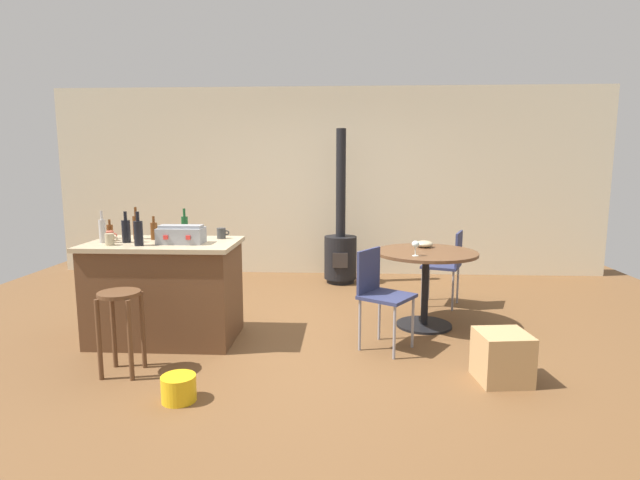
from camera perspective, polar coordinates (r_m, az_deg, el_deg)
name	(u,v)px	position (r m, az deg, el deg)	size (l,w,h in m)	color
ground_plane	(317,335)	(4.89, -0.31, -10.74)	(8.80, 8.80, 0.00)	brown
back_wall	(328,182)	(7.41, 0.95, 6.58)	(8.00, 0.10, 2.70)	beige
kitchen_island	(165,291)	(4.89, -17.09, -5.50)	(1.34, 0.81, 0.92)	brown
wooden_stool	(120,315)	(4.21, -21.65, -7.89)	(0.32, 0.32, 0.66)	brown
dining_table	(426,269)	(5.11, 11.86, -3.25)	(1.00, 1.00, 0.77)	black
folding_chair_near	(447,262)	(5.91, 14.21, -2.43)	(0.52, 0.52, 0.87)	navy
folding_chair_far	(380,290)	(4.48, 6.81, -5.65)	(0.55, 0.55, 0.88)	navy
wood_stove	(340,247)	(6.86, 2.33, -0.75)	(0.44, 0.45, 2.08)	black
toolbox	(181,235)	(4.65, -15.42, 0.58)	(0.40, 0.24, 0.16)	gray
bottle_0	(136,227)	(5.05, -20.06, 1.43)	(0.06, 0.06, 0.30)	#603314
bottle_1	(185,226)	(5.02, -15.05, 1.52)	(0.06, 0.06, 0.28)	#194C23
bottle_2	(138,233)	(4.63, -19.85, 0.80)	(0.08, 0.08, 0.30)	black
bottle_3	(154,231)	(4.95, -18.26, 1.02)	(0.06, 0.06, 0.22)	#603314
bottle_4	(102,230)	(4.92, -23.39, 1.00)	(0.06, 0.06, 0.29)	#B7B2AD
bottle_5	(126,231)	(4.85, -21.08, 1.01)	(0.08, 0.08, 0.28)	black
bottle_6	(110,231)	(5.17, -22.67, 0.93)	(0.06, 0.06, 0.18)	#603314
cup_0	(109,236)	(5.03, -22.76, 0.44)	(0.13, 0.09, 0.09)	#DB6651
cup_1	(110,239)	(4.75, -22.68, 0.06)	(0.11, 0.08, 0.10)	tan
cup_2	(221,233)	(4.86, -11.08, 0.76)	(0.12, 0.08, 0.10)	#383838
wine_glass	(416,245)	(4.79, 10.75, -0.53)	(0.07, 0.07, 0.14)	silver
serving_bowl	(424,244)	(5.31, 11.71, -0.44)	(0.18, 0.18, 0.07)	tan
cardboard_box	(502,357)	(4.12, 19.91, -12.32)	(0.37, 0.36, 0.38)	tan
plastic_bucket	(179,388)	(3.76, -15.69, -15.85)	(0.24, 0.24, 0.18)	yellow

